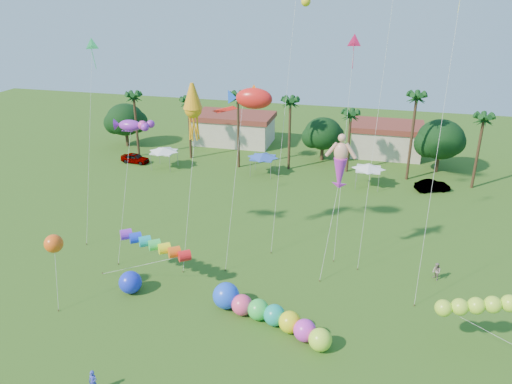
% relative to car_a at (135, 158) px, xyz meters
% --- Properties ---
extents(ground, '(160.00, 160.00, 0.00)m').
position_rel_car_a_xyz_m(ground, '(25.08, -36.96, -0.71)').
color(ground, '#285116').
rests_on(ground, ground).
extents(tree_line, '(69.46, 8.91, 11.00)m').
position_rel_car_a_xyz_m(tree_line, '(28.65, 7.04, 3.57)').
color(tree_line, '#3A2819').
rests_on(tree_line, ground).
extents(buildings_row, '(35.00, 7.00, 4.00)m').
position_rel_car_a_xyz_m(buildings_row, '(21.99, 13.04, 1.29)').
color(buildings_row, beige).
rests_on(buildings_row, ground).
extents(tent_row, '(31.00, 4.00, 0.60)m').
position_rel_car_a_xyz_m(tent_row, '(19.08, -0.62, 2.04)').
color(tent_row, white).
rests_on(tent_row, ground).
extents(car_a, '(4.28, 2.02, 1.41)m').
position_rel_car_a_xyz_m(car_a, '(0.00, 0.00, 0.00)').
color(car_a, '#4C4C54').
rests_on(car_a, ground).
extents(car_b, '(4.50, 3.03, 1.40)m').
position_rel_car_a_xyz_m(car_b, '(41.07, -0.44, -0.01)').
color(car_b, '#4C4C54').
rests_on(car_b, ground).
extents(spectator_a, '(0.60, 0.40, 1.61)m').
position_rel_car_a_xyz_m(spectator_a, '(17.95, -40.78, 0.10)').
color(spectator_a, '#363FBE').
rests_on(spectator_a, ground).
extents(spectator_b, '(0.95, 1.00, 1.62)m').
position_rel_car_a_xyz_m(spectator_b, '(40.05, -21.60, 0.10)').
color(spectator_b, gray).
rests_on(spectator_b, ground).
extents(caterpillar_inflatable, '(10.21, 5.37, 2.15)m').
position_rel_car_a_xyz_m(caterpillar_inflatable, '(26.97, -31.27, 0.19)').
color(caterpillar_inflatable, '#FF437D').
rests_on(caterpillar_inflatable, ground).
extents(blue_ball, '(1.92, 1.92, 1.92)m').
position_rel_car_a_xyz_m(blue_ball, '(14.97, -30.05, 0.25)').
color(blue_ball, '#192DE8').
rests_on(blue_ball, ground).
extents(rainbow_tube, '(9.84, 3.83, 3.72)m').
position_rel_car_a_xyz_m(rainbow_tube, '(17.60, -28.45, 2.54)').
color(rainbow_tube, red).
rests_on(rainbow_tube, ground).
extents(green_worm, '(10.69, 3.70, 3.76)m').
position_rel_car_a_xyz_m(green_worm, '(39.61, -30.35, 2.33)').
color(green_worm, '#B5EE35').
rests_on(green_worm, ground).
extents(orange_ball_kite, '(1.55, 2.23, 6.04)m').
position_rel_car_a_xyz_m(orange_ball_kite, '(10.13, -32.54, 4.60)').
color(orange_ball_kite, '#FF5A14').
rests_on(orange_ball_kite, ground).
extents(merman_kite, '(2.16, 4.39, 12.03)m').
position_rel_car_a_xyz_m(merman_kite, '(31.02, -20.92, 8.95)').
color(merman_kite, '#E69E83').
rests_on(merman_kite, ground).
extents(fish_kite, '(5.19, 6.48, 15.89)m').
position_rel_car_a_xyz_m(fish_kite, '(23.12, -20.08, 14.15)').
color(fish_kite, red).
rests_on(fish_kite, ground).
extents(squid_kite, '(2.25, 5.69, 16.34)m').
position_rel_car_a_xyz_m(squid_kite, '(17.98, -21.53, 13.18)').
color(squid_kite, orange).
rests_on(squid_kite, ground).
extents(lobster_kite, '(4.17, 5.61, 12.97)m').
position_rel_car_a_xyz_m(lobster_kite, '(12.05, -22.21, 11.53)').
color(lobster_kite, purple).
rests_on(lobster_kite, ground).
extents(delta_kite_red, '(1.40, 3.66, 20.24)m').
position_rel_car_a_xyz_m(delta_kite_red, '(31.22, -17.51, 18.61)').
color(delta_kite_red, '#F21A59').
rests_on(delta_kite_red, ground).
extents(delta_kite_green, '(1.32, 5.45, 19.43)m').
position_rel_car_a_xyz_m(delta_kite_green, '(6.98, -18.76, 17.81)').
color(delta_kite_green, '#37EB7C').
rests_on(delta_kite_green, ground).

